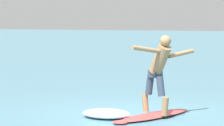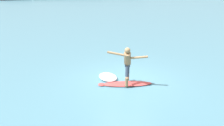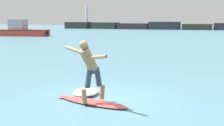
# 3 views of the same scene
# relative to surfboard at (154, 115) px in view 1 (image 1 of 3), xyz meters

# --- Properties ---
(ground_plane) EXTENTS (200.00, 200.00, 0.00)m
(ground_plane) POSITION_rel_surfboard_xyz_m (0.11, 0.43, -0.04)
(ground_plane) COLOR teal
(surfboard) EXTENTS (2.37, 1.14, 0.21)m
(surfboard) POSITION_rel_surfboard_xyz_m (0.00, 0.00, 0.00)
(surfboard) COLOR #D94542
(surfboard) RESTS_ON ground
(surfer) EXTENTS (1.50, 1.08, 1.69)m
(surfer) POSITION_rel_surfboard_xyz_m (-0.02, -0.13, 1.04)
(surfer) COLOR #906E49
(surfer) RESTS_ON surfboard
(wave_foam_at_tail) EXTENTS (0.87, 1.13, 0.18)m
(wave_foam_at_tail) POSITION_rel_surfboard_xyz_m (-0.55, 0.85, 0.05)
(wave_foam_at_tail) COLOR white
(wave_foam_at_tail) RESTS_ON ground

